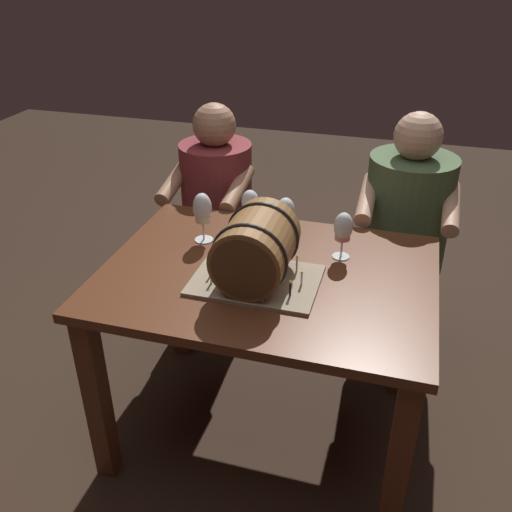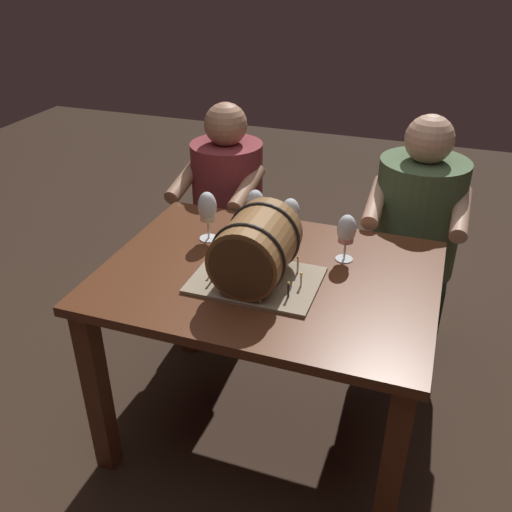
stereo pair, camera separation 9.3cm
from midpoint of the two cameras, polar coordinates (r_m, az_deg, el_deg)
name	(u,v)px [view 2 (the right image)]	position (r m, az deg, el deg)	size (l,w,h in m)	color
ground_plane	(267,427)	(2.43, 2.24, -17.05)	(8.00, 8.00, 0.00)	#332319
dining_table	(268,302)	(2.02, 2.58, -4.72)	(1.15, 0.86, 0.76)	#562D19
barrel_cake	(256,250)	(1.83, 1.45, 0.56)	(0.42, 0.30, 0.26)	gray
wine_glass_amber	(291,213)	(2.11, 4.90, 4.42)	(0.07, 0.07, 0.17)	white
wine_glass_empty	(255,203)	(2.13, 1.18, 5.40)	(0.07, 0.07, 0.19)	white
wine_glass_rose	(346,231)	(2.00, 10.54, 2.48)	(0.07, 0.07, 0.18)	white
wine_glass_white	(207,209)	(2.11, -3.73, 4.79)	(0.07, 0.07, 0.20)	white
person_seated_left	(228,225)	(2.78, -1.91, 3.15)	(0.38, 0.47, 1.13)	#4C1B1E
person_seated_right	(412,248)	(2.62, 16.65, 0.75)	(0.41, 0.48, 1.16)	#2A3A24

